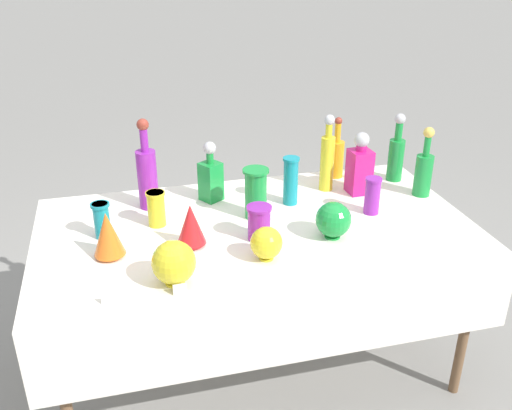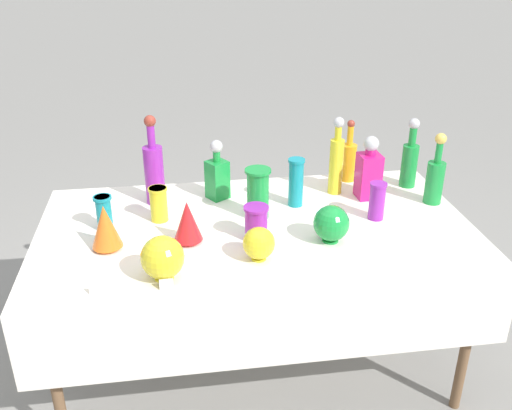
% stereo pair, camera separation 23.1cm
% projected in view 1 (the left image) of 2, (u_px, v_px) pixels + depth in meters
% --- Properties ---
extents(ground_plane, '(40.00, 40.00, 0.00)m').
position_uv_depth(ground_plane, '(256.00, 362.00, 2.80)').
color(ground_plane, gray).
extents(display_table, '(1.87, 1.03, 0.76)m').
position_uv_depth(display_table, '(258.00, 241.00, 2.46)').
color(display_table, white).
rests_on(display_table, ground).
extents(tall_bottle_0, '(0.08, 0.08, 0.32)m').
position_uv_depth(tall_bottle_0, '(336.00, 156.00, 2.92)').
color(tall_bottle_0, orange).
rests_on(tall_bottle_0, display_table).
extents(tall_bottle_1, '(0.07, 0.07, 0.38)m').
position_uv_depth(tall_bottle_1, '(327.00, 158.00, 2.75)').
color(tall_bottle_1, yellow).
rests_on(tall_bottle_1, display_table).
extents(tall_bottle_2, '(0.08, 0.08, 0.35)m').
position_uv_depth(tall_bottle_2, '(396.00, 154.00, 2.87)').
color(tall_bottle_2, '#198C38').
rests_on(tall_bottle_2, display_table).
extents(tall_bottle_3, '(0.08, 0.08, 0.34)m').
position_uv_depth(tall_bottle_3, '(424.00, 170.00, 2.71)').
color(tall_bottle_3, '#198C38').
rests_on(tall_bottle_3, display_table).
extents(tall_bottle_4, '(0.09, 0.09, 0.42)m').
position_uv_depth(tall_bottle_4, '(147.00, 174.00, 2.57)').
color(tall_bottle_4, purple).
rests_on(tall_bottle_4, display_table).
extents(square_decanter_0, '(0.12, 0.12, 0.29)m').
position_uv_depth(square_decanter_0, '(211.00, 177.00, 2.66)').
color(square_decanter_0, '#198C38').
rests_on(square_decanter_0, display_table).
extents(square_decanter_1, '(0.11, 0.11, 0.31)m').
position_uv_depth(square_decanter_1, '(360.00, 167.00, 2.73)').
color(square_decanter_1, '#C61972').
rests_on(square_decanter_1, display_table).
extents(slender_vase_0, '(0.08, 0.08, 0.17)m').
position_uv_depth(slender_vase_0, '(372.00, 194.00, 2.54)').
color(slender_vase_0, purple).
rests_on(slender_vase_0, display_table).
extents(slender_vase_1, '(0.10, 0.10, 0.15)m').
position_uv_depth(slender_vase_1, '(259.00, 222.00, 2.33)').
color(slender_vase_1, purple).
rests_on(slender_vase_1, display_table).
extents(slender_vase_2, '(0.12, 0.12, 0.23)m').
position_uv_depth(slender_vase_2, '(256.00, 192.00, 2.50)').
color(slender_vase_2, '#198C38').
rests_on(slender_vase_2, display_table).
extents(slender_vase_3, '(0.08, 0.08, 0.23)m').
position_uv_depth(slender_vase_3, '(291.00, 179.00, 2.62)').
color(slender_vase_3, teal).
rests_on(slender_vase_3, display_table).
extents(slender_vase_4, '(0.08, 0.08, 0.16)m').
position_uv_depth(slender_vase_4, '(156.00, 207.00, 2.44)').
color(slender_vase_4, yellow).
rests_on(slender_vase_4, display_table).
extents(slender_vase_5, '(0.08, 0.08, 0.15)m').
position_uv_depth(slender_vase_5, '(102.00, 219.00, 2.34)').
color(slender_vase_5, teal).
rests_on(slender_vase_5, display_table).
extents(fluted_vase_0, '(0.12, 0.12, 0.18)m').
position_uv_depth(fluted_vase_0, '(191.00, 225.00, 2.28)').
color(fluted_vase_0, red).
rests_on(fluted_vase_0, display_table).
extents(fluted_vase_1, '(0.12, 0.12, 0.19)m').
position_uv_depth(fluted_vase_1, '(108.00, 234.00, 2.20)').
color(fluted_vase_1, orange).
rests_on(fluted_vase_1, display_table).
extents(round_bowl_0, '(0.13, 0.13, 0.13)m').
position_uv_depth(round_bowl_0, '(266.00, 243.00, 2.19)').
color(round_bowl_0, yellow).
rests_on(round_bowl_0, display_table).
extents(round_bowl_1, '(0.15, 0.15, 0.16)m').
position_uv_depth(round_bowl_1, '(333.00, 220.00, 2.35)').
color(round_bowl_1, '#198C38').
rests_on(round_bowl_1, display_table).
extents(round_bowl_2, '(0.16, 0.16, 0.17)m').
position_uv_depth(round_bowl_2, '(174.00, 263.00, 2.03)').
color(round_bowl_2, yellow).
rests_on(round_bowl_2, display_table).
extents(price_tag_left, '(0.05, 0.02, 0.04)m').
position_uv_depth(price_tag_left, '(180.00, 289.00, 2.00)').
color(price_tag_left, white).
rests_on(price_tag_left, display_table).
extents(price_tag_center, '(0.05, 0.02, 0.04)m').
position_uv_depth(price_tag_center, '(108.00, 299.00, 1.95)').
color(price_tag_center, white).
rests_on(price_tag_center, display_table).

